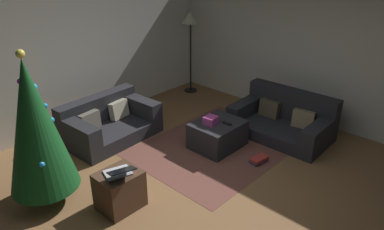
{
  "coord_description": "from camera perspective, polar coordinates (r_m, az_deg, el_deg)",
  "views": [
    {
      "loc": [
        -2.98,
        -2.63,
        3.04
      ],
      "look_at": [
        0.57,
        0.7,
        0.75
      ],
      "focal_mm": 34.51,
      "sensor_mm": 36.0,
      "label": 1
    }
  ],
  "objects": [
    {
      "name": "couch_right",
      "position": [
        6.54,
        14.03,
        -0.68
      ],
      "size": [
        1.01,
        1.65,
        0.74
      ],
      "rotation": [
        0.0,
        0.0,
        1.6
      ],
      "color": "#26262B",
      "rests_on": "ground_plane"
    },
    {
      "name": "gift_box",
      "position": [
        5.81,
        2.9,
        -0.83
      ],
      "size": [
        0.22,
        0.2,
        0.13
      ],
      "primitive_type": "cube",
      "rotation": [
        0.0,
        0.0,
        0.11
      ],
      "color": "#B23F8C",
      "rests_on": "ottoman"
    },
    {
      "name": "couch_left",
      "position": [
        6.41,
        -12.89,
        -1.14
      ],
      "size": [
        1.57,
        1.02,
        0.67
      ],
      "rotation": [
        0.0,
        0.0,
        3.19
      ],
      "color": "#26262B",
      "rests_on": "ground_plane"
    },
    {
      "name": "corner_partition",
      "position": [
        6.89,
        19.48,
        9.14
      ],
      "size": [
        0.12,
        6.4,
        2.6
      ],
      "primitive_type": "cube",
      "color": "silver",
      "rests_on": "ground_plane"
    },
    {
      "name": "area_rug",
      "position": [
        6.09,
        3.91,
        -4.79
      ],
      "size": [
        2.6,
        2.0,
        0.01
      ],
      "primitive_type": "cube",
      "color": "brown",
      "rests_on": "ground_plane"
    },
    {
      "name": "side_table",
      "position": [
        4.76,
        -11.12,
        -11.31
      ],
      "size": [
        0.52,
        0.44,
        0.5
      ],
      "primitive_type": "cube",
      "color": "#4C3323",
      "rests_on": "ground_plane"
    },
    {
      "name": "ground_plane",
      "position": [
        5.01,
        1.42,
        -12.21
      ],
      "size": [
        6.4,
        6.4,
        0.0
      ],
      "primitive_type": "plane",
      "color": "brown"
    },
    {
      "name": "christmas_tree",
      "position": [
        4.74,
        -23.1,
        -1.63
      ],
      "size": [
        0.84,
        0.84,
        2.0
      ],
      "color": "brown",
      "rests_on": "ground_plane"
    },
    {
      "name": "laptop",
      "position": [
        4.53,
        -11.19,
        -8.64
      ],
      "size": [
        0.42,
        0.47,
        0.18
      ],
      "color": "silver",
      "rests_on": "side_table"
    },
    {
      "name": "corner_lamp",
      "position": [
        7.9,
        -0.23,
        13.92
      ],
      "size": [
        0.36,
        0.36,
        1.75
      ],
      "color": "black",
      "rests_on": "ground_plane"
    },
    {
      "name": "ottoman",
      "position": [
        5.98,
        3.97,
        -3.03
      ],
      "size": [
        0.8,
        0.65,
        0.43
      ],
      "primitive_type": "cube",
      "color": "#26262B",
      "rests_on": "ground_plane"
    },
    {
      "name": "book_stack",
      "position": [
        5.72,
        10.19,
        -6.82
      ],
      "size": [
        0.3,
        0.22,
        0.09
      ],
      "color": "#2D5193",
      "rests_on": "ground_plane"
    },
    {
      "name": "rear_partition",
      "position": [
        6.72,
        -19.07,
        8.83
      ],
      "size": [
        6.4,
        0.12,
        2.6
      ],
      "primitive_type": "cube",
      "color": "silver",
      "rests_on": "ground_plane"
    },
    {
      "name": "tv_remote",
      "position": [
        5.85,
        5.43,
        -1.29
      ],
      "size": [
        0.05,
        0.16,
        0.02
      ],
      "primitive_type": "cube",
      "rotation": [
        0.0,
        0.0,
        -0.02
      ],
      "color": "black",
      "rests_on": "ottoman"
    }
  ]
}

